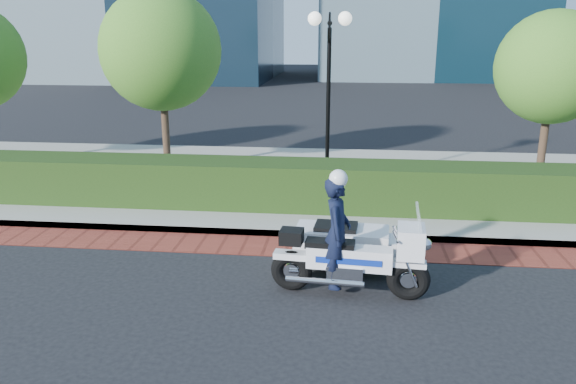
# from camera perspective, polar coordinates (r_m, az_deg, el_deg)

# --- Properties ---
(ground) EXTENTS (120.00, 120.00, 0.00)m
(ground) POSITION_cam_1_polar(r_m,az_deg,el_deg) (9.35, -3.65, -8.88)
(ground) COLOR black
(ground) RESTS_ON ground
(brick_strip) EXTENTS (60.00, 1.00, 0.01)m
(brick_strip) POSITION_cam_1_polar(r_m,az_deg,el_deg) (10.70, -2.30, -5.48)
(brick_strip) COLOR maroon
(brick_strip) RESTS_ON ground
(sidewalk) EXTENTS (60.00, 8.00, 0.15)m
(sidewalk) POSITION_cam_1_polar(r_m,az_deg,el_deg) (14.93, 0.22, 1.10)
(sidewalk) COLOR gray
(sidewalk) RESTS_ON ground
(hedge_main) EXTENTS (18.00, 1.20, 1.00)m
(hedge_main) POSITION_cam_1_polar(r_m,az_deg,el_deg) (12.48, -0.93, 0.81)
(hedge_main) COLOR black
(hedge_main) RESTS_ON sidewalk
(lamppost) EXTENTS (1.02, 0.70, 4.21)m
(lamppost) POSITION_cam_1_polar(r_m,az_deg,el_deg) (13.58, 4.16, 11.93)
(lamppost) COLOR black
(lamppost) RESTS_ON sidewalk
(tree_b) EXTENTS (3.20, 3.20, 4.89)m
(tree_b) POSITION_cam_1_polar(r_m,az_deg,el_deg) (15.67, -12.80, 13.88)
(tree_b) COLOR #332319
(tree_b) RESTS_ON sidewalk
(tree_c) EXTENTS (2.80, 2.80, 4.30)m
(tree_c) POSITION_cam_1_polar(r_m,az_deg,el_deg) (15.69, 25.30, 11.35)
(tree_c) COLOR #332319
(tree_c) RESTS_ON sidewalk
(police_motorcycle) EXTENTS (2.46, 1.80, 1.99)m
(police_motorcycle) POSITION_cam_1_polar(r_m,az_deg,el_deg) (8.95, 5.81, -5.36)
(police_motorcycle) COLOR black
(police_motorcycle) RESTS_ON ground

